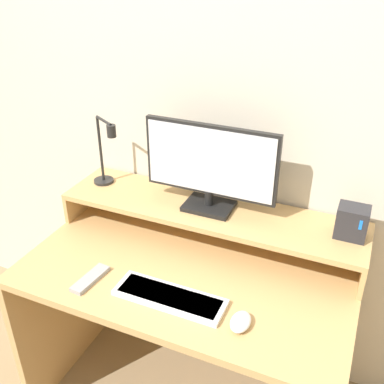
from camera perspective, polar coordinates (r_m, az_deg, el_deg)
wall_back at (r=1.81m, az=4.70°, el=10.72°), size 6.00×0.05×2.50m
desk at (r=1.87m, az=-0.40°, el=-14.57°), size 1.24×0.72×0.74m
monitor_shelf at (r=1.82m, az=2.27°, el=-2.65°), size 1.24×0.30×0.14m
monitor at (r=1.72m, az=2.29°, el=3.35°), size 0.53×0.14×0.35m
desk_lamp at (r=1.95m, az=-10.95°, el=4.57°), size 0.17×0.12×0.31m
router_dock at (r=1.71m, az=19.65°, el=-3.60°), size 0.11×0.09×0.12m
keyboard at (r=1.58m, az=-2.86°, el=-13.19°), size 0.39×0.13×0.02m
mouse at (r=1.50m, az=6.19°, el=-16.07°), size 0.06×0.10×0.03m
remote_control at (r=1.70m, az=-12.80°, el=-10.70°), size 0.07×0.17×0.02m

